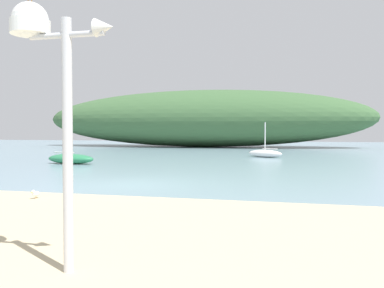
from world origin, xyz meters
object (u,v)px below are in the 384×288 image
Objects in this scene: sailboat_near_shore at (265,153)px; seagull_mid_strand at (35,193)px; mast_structure at (44,53)px; sailboat_centre_water at (71,158)px.

seagull_mid_strand is (-4.30, -20.28, 0.04)m from sailboat_near_shore.
mast_structure is 0.85× the size of sailboat_centre_water.
sailboat_near_shore is (0.96, 24.75, -2.52)m from mast_structure.
mast_structure is at bearing -59.86° from sailboat_centre_water.
sailboat_near_shore is at bearing 87.77° from mast_structure.
mast_structure is at bearing -92.23° from sailboat_near_shore.
sailboat_centre_water is 13.35m from seagull_mid_strand.
seagull_mid_strand is at bearing 126.78° from mast_structure.
seagull_mid_strand is (-3.34, 4.46, -2.48)m from mast_structure.
mast_structure is 6.10m from seagull_mid_strand.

